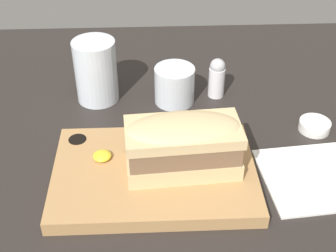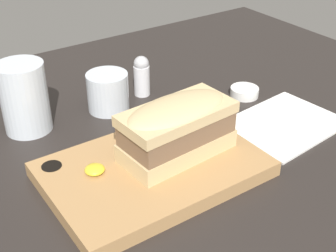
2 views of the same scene
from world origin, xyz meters
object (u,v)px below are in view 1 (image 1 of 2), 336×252
at_px(napkin, 326,176).
at_px(condiment_dish, 315,126).
at_px(salt_shaker, 217,77).
at_px(wine_glass, 174,86).
at_px(serving_board, 154,174).
at_px(sandwich, 183,143).
at_px(water_glass, 96,75).

height_order(napkin, condiment_dish, condiment_dish).
bearing_deg(salt_shaker, wine_glass, -169.22).
xyz_separation_m(wine_glass, condiment_dish, (0.24, -0.10, -0.02)).
distance_m(serving_board, salt_shaker, 0.26).
distance_m(serving_board, wine_glass, 0.22).
xyz_separation_m(serving_board, sandwich, (0.04, 0.00, 0.06)).
bearing_deg(water_glass, wine_glass, -5.99).
relative_size(wine_glass, condiment_dish, 1.38).
distance_m(sandwich, napkin, 0.23).
bearing_deg(condiment_dish, salt_shaker, 143.40).
height_order(serving_board, condiment_dish, serving_board).
xyz_separation_m(wine_glass, salt_shaker, (0.08, 0.02, 0.01)).
height_order(serving_board, sandwich, sandwich).
bearing_deg(wine_glass, serving_board, -101.38).
relative_size(water_glass, salt_shaker, 1.51).
bearing_deg(napkin, salt_shaker, 120.73).
distance_m(napkin, salt_shaker, 0.28).
xyz_separation_m(water_glass, condiment_dish, (0.38, -0.12, -0.04)).
relative_size(wine_glass, napkin, 0.36).
height_order(wine_glass, condiment_dish, wine_glass).
bearing_deg(salt_shaker, serving_board, -118.39).
distance_m(serving_board, sandwich, 0.07).
height_order(wine_glass, napkin, wine_glass).
bearing_deg(condiment_dish, wine_glass, 156.89).
relative_size(sandwich, salt_shaker, 2.19).
relative_size(napkin, condiment_dish, 3.81).
bearing_deg(water_glass, napkin, -32.86).
bearing_deg(serving_board, condiment_dish, 21.67).
bearing_deg(sandwich, serving_board, -179.68).
relative_size(water_glass, wine_glass, 1.59).
bearing_deg(wine_glass, sandwich, -89.91).
distance_m(sandwich, water_glass, 0.27).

